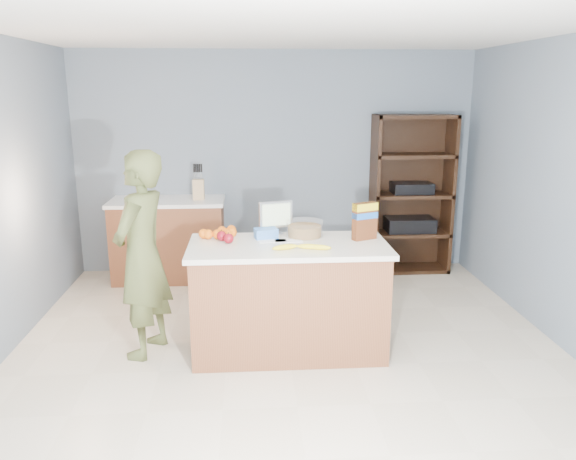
{
  "coord_description": "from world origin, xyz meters",
  "views": [
    {
      "loc": [
        -0.3,
        -3.91,
        2.08
      ],
      "look_at": [
        0.0,
        0.35,
        1.0
      ],
      "focal_mm": 35.0,
      "sensor_mm": 36.0,
      "label": 1
    }
  ],
  "objects": [
    {
      "name": "person",
      "position": [
        -1.14,
        0.35,
        0.82
      ],
      "size": [
        0.57,
        0.69,
        1.64
      ],
      "primitive_type": "imported",
      "rotation": [
        0.0,
        0.0,
        -1.9
      ],
      "color": "#4B522A",
      "rests_on": "ground"
    },
    {
      "name": "apples",
      "position": [
        -0.49,
        0.39,
        0.94
      ],
      "size": [
        0.14,
        0.16,
        0.08
      ],
      "color": "maroon",
      "rests_on": "counter_peninsula"
    },
    {
      "name": "blue_carton",
      "position": [
        -0.17,
        0.49,
        0.94
      ],
      "size": [
        0.2,
        0.15,
        0.08
      ],
      "primitive_type": "cube",
      "rotation": [
        0.0,
        0.0,
        0.21
      ],
      "color": "blue",
      "rests_on": "counter_peninsula"
    },
    {
      "name": "floor",
      "position": [
        0.0,
        0.0,
        0.0
      ],
      "size": [
        4.5,
        5.0,
        0.02
      ],
      "primitive_type": "cube",
      "color": "beige",
      "rests_on": "ground"
    },
    {
      "name": "tv",
      "position": [
        -0.08,
        0.6,
        1.06
      ],
      "size": [
        0.28,
        0.12,
        0.28
      ],
      "color": "silver",
      "rests_on": "counter_peninsula"
    },
    {
      "name": "walls",
      "position": [
        0.0,
        0.0,
        1.65
      ],
      "size": [
        4.52,
        5.02,
        2.51
      ],
      "color": "slate",
      "rests_on": "ground"
    },
    {
      "name": "salad_bowl",
      "position": [
        0.15,
        0.53,
        0.96
      ],
      "size": [
        0.3,
        0.3,
        0.13
      ],
      "color": "#267219",
      "rests_on": "counter_peninsula"
    },
    {
      "name": "knife_block",
      "position": [
        -0.85,
        2.19,
        1.02
      ],
      "size": [
        0.12,
        0.1,
        0.31
      ],
      "color": "tan",
      "rests_on": "back_cabinet"
    },
    {
      "name": "envelopes",
      "position": [
        -0.06,
        0.4,
        0.9
      ],
      "size": [
        0.36,
        0.14,
        0.0
      ],
      "color": "white",
      "rests_on": "counter_peninsula"
    },
    {
      "name": "shelving_unit",
      "position": [
        1.55,
        2.35,
        0.86
      ],
      "size": [
        0.9,
        0.4,
        1.8
      ],
      "color": "black",
      "rests_on": "ground"
    },
    {
      "name": "bananas",
      "position": [
        0.07,
        0.14,
        0.92
      ],
      "size": [
        0.46,
        0.13,
        0.04
      ],
      "color": "yellow",
      "rests_on": "counter_peninsula"
    },
    {
      "name": "cereal_box",
      "position": [
        0.62,
        0.4,
        1.07
      ],
      "size": [
        0.21,
        0.15,
        0.3
      ],
      "color": "#592B14",
      "rests_on": "counter_peninsula"
    },
    {
      "name": "back_cabinet",
      "position": [
        -1.2,
        2.2,
        0.45
      ],
      "size": [
        1.24,
        0.62,
        0.9
      ],
      "color": "brown",
      "rests_on": "ground"
    },
    {
      "name": "counter_peninsula",
      "position": [
        0.0,
        0.3,
        0.42
      ],
      "size": [
        1.56,
        0.76,
        0.9
      ],
      "color": "brown",
      "rests_on": "ground"
    },
    {
      "name": "oranges",
      "position": [
        -0.53,
        0.53,
        0.94
      ],
      "size": [
        0.31,
        0.23,
        0.08
      ],
      "color": "orange",
      "rests_on": "counter_peninsula"
    }
  ]
}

